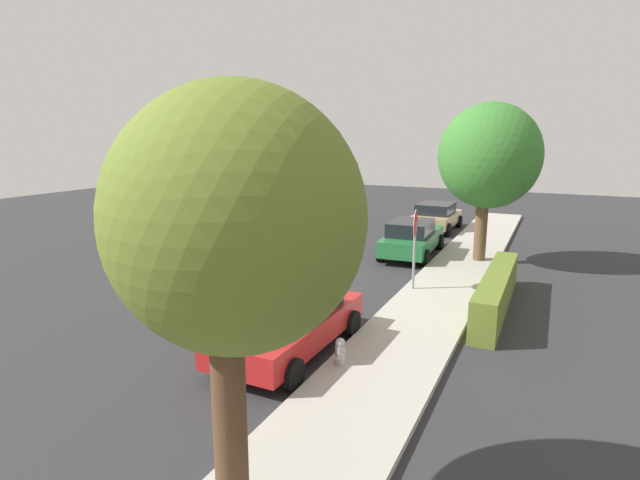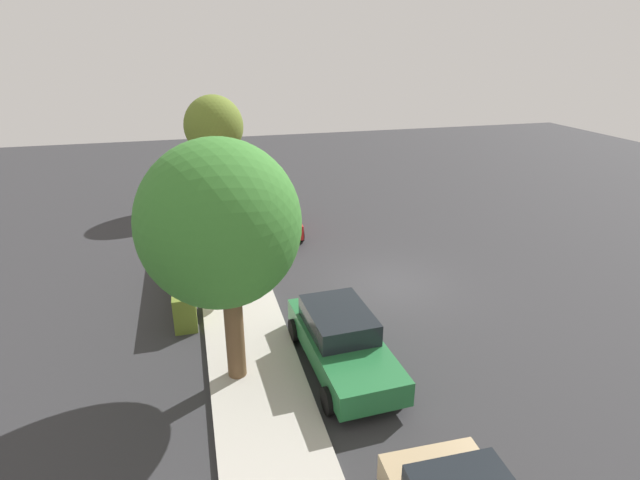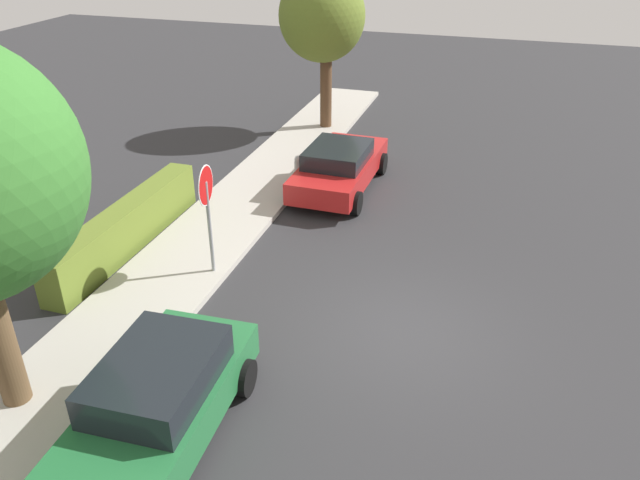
# 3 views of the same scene
# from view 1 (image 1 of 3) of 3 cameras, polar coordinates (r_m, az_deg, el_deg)

# --- Properties ---
(ground_plane) EXTENTS (60.00, 60.00, 0.00)m
(ground_plane) POSITION_cam_1_polar(r_m,az_deg,el_deg) (18.08, -2.28, -3.52)
(ground_plane) COLOR #2D2D30
(sidewalk_curb) EXTENTS (32.00, 2.31, 0.14)m
(sidewalk_curb) POSITION_cam_1_polar(r_m,az_deg,el_deg) (16.38, 14.12, -5.30)
(sidewalk_curb) COLOR #B2ADA3
(sidewalk_curb) RESTS_ON ground_plane
(stop_sign) EXTENTS (0.86, 0.13, 2.61)m
(stop_sign) POSITION_cam_1_polar(r_m,az_deg,el_deg) (15.43, 10.80, 0.51)
(stop_sign) COLOR gray
(stop_sign) RESTS_ON ground_plane
(parked_car_green) EXTENTS (4.57, 2.11, 1.47)m
(parked_car_green) POSITION_cam_1_polar(r_m,az_deg,el_deg) (20.44, 10.45, 0.28)
(parked_car_green) COLOR #236B38
(parked_car_green) RESTS_ON ground_plane
(parked_car_red) EXTENTS (4.34, 2.07, 1.35)m
(parked_car_red) POSITION_cam_1_polar(r_m,az_deg,el_deg) (11.41, -3.33, -9.32)
(parked_car_red) COLOR red
(parked_car_red) RESTS_ON ground_plane
(parked_car_tan) EXTENTS (3.91, 2.15, 1.40)m
(parked_car_tan) POSITION_cam_1_polar(r_m,az_deg,el_deg) (26.13, 13.08, 2.68)
(parked_car_tan) COLOR tan
(parked_car_tan) RESTS_ON ground_plane
(street_tree_near_corner) EXTENTS (3.65, 3.65, 5.97)m
(street_tree_near_corner) POSITION_cam_1_polar(r_m,az_deg,el_deg) (19.28, 18.79, 9.01)
(street_tree_near_corner) COLOR brown
(street_tree_near_corner) RESTS_ON ground_plane
(street_tree_mid_block) EXTENTS (2.88, 2.88, 5.44)m
(street_tree_mid_block) POSITION_cam_1_polar(r_m,az_deg,el_deg) (5.57, -9.49, 1.91)
(street_tree_mid_block) COLOR #513823
(street_tree_mid_block) RESTS_ON ground_plane
(fire_hydrant) EXTENTS (0.30, 0.22, 0.72)m
(fire_hydrant) POSITION_cam_1_polar(r_m,az_deg,el_deg) (10.66, 2.32, -12.90)
(fire_hydrant) COLOR #A5A5A8
(fire_hydrant) RESTS_ON ground_plane
(front_yard_hedge) EXTENTS (5.59, 0.64, 1.08)m
(front_yard_hedge) POSITION_cam_1_polar(r_m,az_deg,el_deg) (14.79, 19.49, -5.62)
(front_yard_hedge) COLOR olive
(front_yard_hedge) RESTS_ON ground_plane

